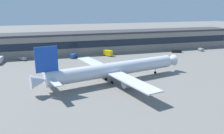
% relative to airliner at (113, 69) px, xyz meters
% --- Properties ---
extents(ground_plane, '(600.00, 600.00, 0.00)m').
position_rel_airliner_xyz_m(ground_plane, '(10.71, 3.87, -5.12)').
color(ground_plane, slate).
extents(terminal_building, '(195.04, 18.68, 13.33)m').
position_rel_airliner_xyz_m(terminal_building, '(10.71, 64.96, 1.57)').
color(terminal_building, gray).
rests_on(terminal_building, ground_plane).
extents(airliner, '(65.44, 56.56, 16.89)m').
position_rel_airliner_xyz_m(airliner, '(0.00, 0.00, 0.00)').
color(airliner, silver).
rests_on(airliner, ground_plane).
extents(crew_van, '(4.80, 5.52, 2.55)m').
position_rel_airliner_xyz_m(crew_van, '(-9.61, 48.96, -3.66)').
color(crew_van, '#2651A5').
rests_on(crew_van, ground_plane).
extents(baggage_tug, '(2.19, 3.66, 1.85)m').
position_rel_airliner_xyz_m(baggage_tug, '(76.98, 45.70, -4.03)').
color(baggage_tug, gray).
rests_on(baggage_tug, ground_plane).
extents(follow_me_car, '(4.37, 4.53, 1.85)m').
position_rel_airliner_xyz_m(follow_me_car, '(-38.44, 50.71, -4.03)').
color(follow_me_car, gray).
rests_on(follow_me_car, ground_plane).
extents(belt_loader, '(6.70, 3.93, 1.95)m').
position_rel_airliner_xyz_m(belt_loader, '(58.06, 45.67, -3.97)').
color(belt_loader, black).
rests_on(belt_loader, ground_plane).
extents(stair_truck, '(5.15, 6.38, 3.55)m').
position_rel_airliner_xyz_m(stair_truck, '(11.61, 48.31, -3.14)').
color(stair_truck, yellow).
rests_on(stair_truck, ground_plane).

